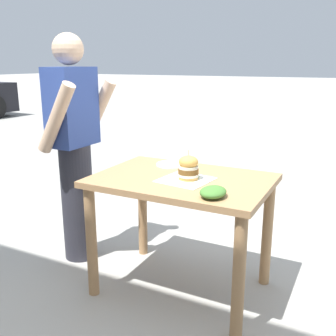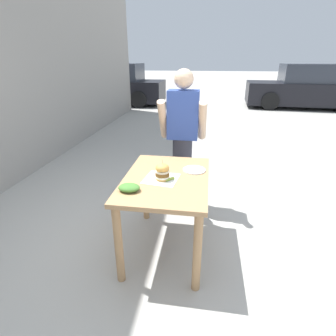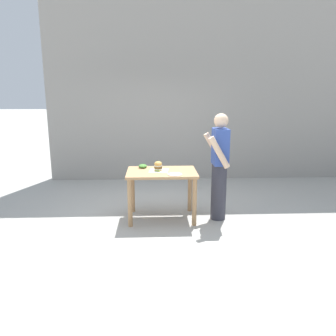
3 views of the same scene
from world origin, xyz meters
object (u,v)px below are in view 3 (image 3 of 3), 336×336
Objects in this scene: sandwich at (158,166)px; side_salad at (143,166)px; side_plate_with_forks at (175,174)px; diner_across_table at (219,165)px; patio_table at (162,180)px; pickle_spear at (157,171)px.

side_salad is (-0.23, -0.25, -0.05)m from sandwich.
sandwich reaches higher than side_salad.
side_plate_with_forks is 0.13× the size of diner_across_table.
side_plate_with_forks is (0.27, 0.25, -0.07)m from sandwich.
side_plate_with_forks is at bearing 42.65° from sandwich.
sandwich is 0.11× the size of diner_across_table.
pickle_spear is (0.04, -0.07, 0.16)m from patio_table.
diner_across_table is (-0.19, 0.71, 0.09)m from side_plate_with_forks.
side_plate_with_forks is 0.71m from side_salad.
patio_table is at bearing -93.56° from diner_across_table.
pickle_spear reaches higher than patio_table.
diner_across_table is (0.01, 0.97, 0.08)m from pickle_spear.
sandwich is (-0.03, -0.05, 0.22)m from patio_table.
side_salad is at bearing -132.89° from sandwich.
diner_across_table reaches higher than pickle_spear.
patio_table is at bearing 122.14° from pickle_spear.
side_salad is at bearing -104.69° from diner_across_table.
diner_across_table is at bearing 104.76° from side_plate_with_forks.
sandwich is 0.35m from side_salad.
sandwich is 0.96m from diner_across_table.
diner_across_table reaches higher than side_salad.
side_salad reaches higher than patio_table.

